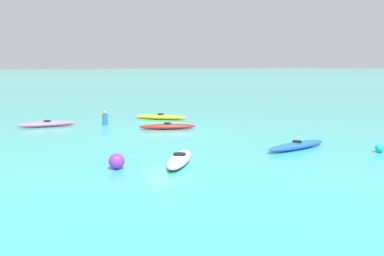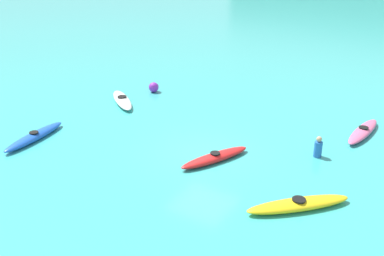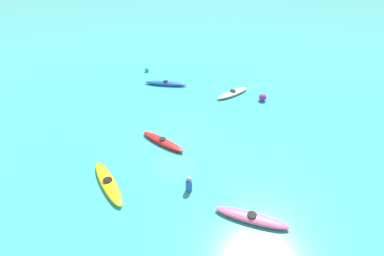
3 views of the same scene
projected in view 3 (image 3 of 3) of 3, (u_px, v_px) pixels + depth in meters
The scene contains 9 objects.
ground_plane at pixel (174, 137), 18.43m from camera, with size 600.00×600.00×0.00m, color #38ADA8.
kayak_white at pixel (233, 93), 23.00m from camera, with size 2.82×2.43×0.37m.
kayak_red at pixel (163, 141), 17.82m from camera, with size 1.82×3.13×0.37m.
kayak_yellow at pixel (108, 183), 14.95m from camera, with size 3.00×3.07×0.37m.
kayak_pink at pixel (252, 218), 13.16m from camera, with size 0.92×3.30×0.37m.
kayak_blue at pixel (166, 83), 24.40m from camera, with size 0.96×3.46×0.37m.
buoy_purple at pixel (263, 97), 22.17m from camera, with size 0.55×0.55×0.55m, color purple.
buoy_cyan at pixel (147, 70), 26.66m from camera, with size 0.37×0.37×0.37m, color #19B7C6.
person_near_shore at pixel (189, 185), 14.52m from camera, with size 0.38×0.38×0.88m.
Camera 3 is at (14.19, 4.91, 10.76)m, focal length 28.16 mm.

